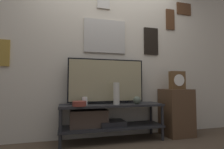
{
  "coord_description": "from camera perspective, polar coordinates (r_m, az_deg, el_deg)",
  "views": [
    {
      "loc": [
        -0.67,
        -2.21,
        0.79
      ],
      "look_at": [
        0.0,
        0.24,
        0.95
      ],
      "focal_mm": 28.0,
      "sensor_mm": 36.0,
      "label": 1
    }
  ],
  "objects": [
    {
      "name": "vase_wide_bowl",
      "position": [
        2.33,
        -10.61,
        -9.33
      ],
      "size": [
        0.18,
        0.18,
        0.06
      ],
      "color": "brown",
      "rests_on": "media_console"
    },
    {
      "name": "ground_plane",
      "position": [
        2.44,
        1.62,
        -22.47
      ],
      "size": [
        12.0,
        12.0,
        0.0
      ],
      "primitive_type": "plane",
      "color": "#4C3D2D"
    },
    {
      "name": "television",
      "position": [
        2.62,
        -1.74,
        -2.0
      ],
      "size": [
        1.14,
        0.05,
        0.66
      ],
      "color": "black",
      "rests_on": "media_console"
    },
    {
      "name": "vase_tall_ceramic",
      "position": [
        2.45,
        1.44,
        -6.24
      ],
      "size": [
        0.09,
        0.09,
        0.31
      ],
      "color": "beige",
      "rests_on": "media_console"
    },
    {
      "name": "candle_jar",
      "position": [
        2.46,
        -8.9,
        -8.52
      ],
      "size": [
        0.08,
        0.08,
        0.11
      ],
      "color": "silver",
      "rests_on": "media_console"
    },
    {
      "name": "media_console",
      "position": [
        2.56,
        -2.74,
        -13.95
      ],
      "size": [
        1.48,
        0.41,
        0.52
      ],
      "color": "#232326",
      "rests_on": "ground_plane"
    },
    {
      "name": "wall_back",
      "position": [
        2.85,
        -1.33,
        7.93
      ],
      "size": [
        6.4,
        0.08,
        2.7
      ],
      "color": "beige",
      "rests_on": "ground_plane"
    },
    {
      "name": "mantel_clock",
      "position": [
        2.99,
        20.51,
        -1.77
      ],
      "size": [
        0.25,
        0.11,
        0.29
      ],
      "color": "brown",
      "rests_on": "side_table"
    },
    {
      "name": "side_table",
      "position": [
        3.03,
        20.21,
        -11.42
      ],
      "size": [
        0.42,
        0.41,
        0.73
      ],
      "color": "#513823",
      "rests_on": "ground_plane"
    },
    {
      "name": "vase_round_glass",
      "position": [
        2.57,
        8.14,
        -8.3
      ],
      "size": [
        0.11,
        0.11,
        0.11
      ],
      "color": "#4C5647",
      "rests_on": "media_console"
    }
  ]
}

